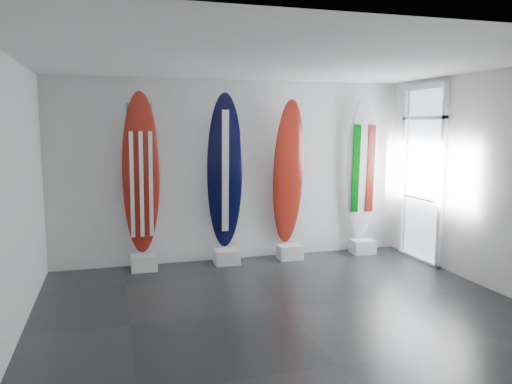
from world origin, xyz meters
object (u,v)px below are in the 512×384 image
object	(u,v)px
surfboard_navy	(225,172)
surfboard_swiss	(288,173)
surfboard_italy	(362,169)
surfboard_usa	(141,174)

from	to	relation	value
surfboard_navy	surfboard_swiss	bearing A→B (deg)	6.21
surfboard_italy	surfboard_usa	bearing A→B (deg)	-174.57
surfboard_navy	surfboard_swiss	distance (m)	1.10
surfboard_swiss	surfboard_italy	xyz separation A→B (m)	(1.37, 0.00, 0.04)
surfboard_usa	surfboard_navy	world-z (taller)	same
surfboard_swiss	surfboard_navy	bearing A→B (deg)	175.41
surfboard_swiss	surfboard_italy	size ratio (longest dim) A/B	0.97
surfboard_usa	surfboard_italy	xyz separation A→B (m)	(3.80, 0.00, -0.01)
surfboard_navy	surfboard_italy	xyz separation A→B (m)	(2.47, 0.00, -0.01)
surfboard_swiss	surfboard_usa	bearing A→B (deg)	175.41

